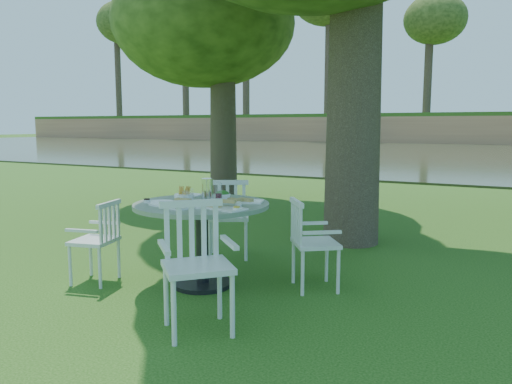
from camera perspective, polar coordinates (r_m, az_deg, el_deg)
ground at (r=5.19m, az=-1.05°, el=-9.61°), size 140.00×140.00×0.00m
table at (r=4.77m, az=-6.21°, el=-3.32°), size 1.28×1.28×0.81m
chair_ne at (r=4.71m, az=5.82°, el=-5.16°), size 0.58×0.58×0.85m
chair_nw at (r=5.72m, az=-3.22°, el=-2.36°), size 0.62×0.61×0.93m
chair_sw at (r=5.10m, az=-17.26°, el=-4.76°), size 0.47×0.49×0.80m
chair_se at (r=3.83m, az=-6.99°, el=-7.13°), size 0.67×0.67×0.96m
tableware at (r=4.77m, az=-6.29°, el=-0.68°), size 1.10×0.94×0.22m
river at (r=27.48m, az=22.99°, el=3.88°), size 100.00×28.00×0.12m
far_bank at (r=45.85m, az=25.95°, el=14.10°), size 100.00×18.00×15.20m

